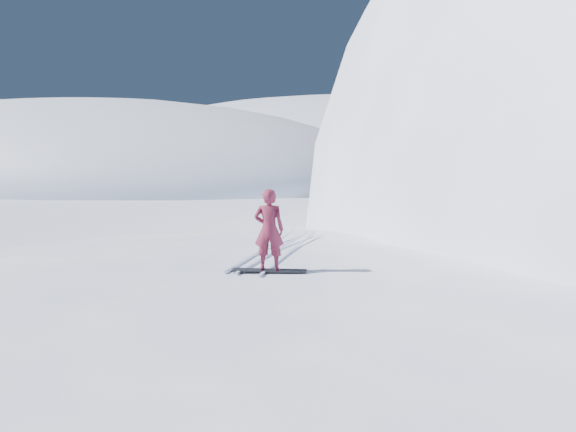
% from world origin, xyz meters
% --- Properties ---
extents(ground, '(400.00, 400.00, 0.00)m').
position_xyz_m(ground, '(0.00, 0.00, 0.00)').
color(ground, white).
rests_on(ground, ground).
extents(near_ridge, '(36.00, 28.00, 4.80)m').
position_xyz_m(near_ridge, '(1.00, 3.00, 0.00)').
color(near_ridge, white).
rests_on(near_ridge, ground).
extents(far_ridge_a, '(120.00, 70.00, 28.00)m').
position_xyz_m(far_ridge_a, '(-70.00, 60.00, 0.00)').
color(far_ridge_a, white).
rests_on(far_ridge_a, ground).
extents(far_ridge_c, '(140.00, 90.00, 36.00)m').
position_xyz_m(far_ridge_c, '(-40.00, 110.00, 0.00)').
color(far_ridge_c, white).
rests_on(far_ridge_c, ground).
extents(wind_bumps, '(16.00, 14.40, 1.00)m').
position_xyz_m(wind_bumps, '(-0.56, 2.12, 0.00)').
color(wind_bumps, white).
rests_on(wind_bumps, ground).
extents(snowboard, '(1.65, 0.84, 0.03)m').
position_xyz_m(snowboard, '(-0.79, 1.78, 2.41)').
color(snowboard, black).
rests_on(snowboard, near_ridge).
extents(snowboarder, '(0.75, 0.62, 1.78)m').
position_xyz_m(snowboarder, '(-0.79, 1.78, 3.32)').
color(snowboarder, maroon).
rests_on(snowboarder, snowboard).
extents(board_tracks, '(1.87, 5.96, 0.04)m').
position_xyz_m(board_tracks, '(-1.71, 4.24, 2.42)').
color(board_tracks, silver).
rests_on(board_tracks, ground).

